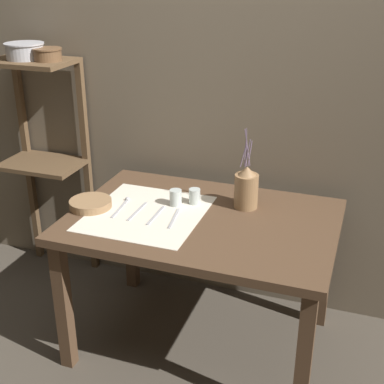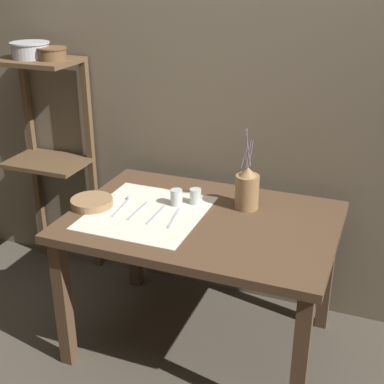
# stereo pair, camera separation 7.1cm
# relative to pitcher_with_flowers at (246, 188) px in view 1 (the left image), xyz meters

# --- Properties ---
(ground_plane) EXTENTS (12.00, 12.00, 0.00)m
(ground_plane) POSITION_rel_pitcher_with_flowers_xyz_m (-0.16, -0.17, -0.80)
(ground_plane) COLOR #473F35
(stone_wall_back) EXTENTS (7.00, 0.06, 2.40)m
(stone_wall_back) POSITION_rel_pitcher_with_flowers_xyz_m (-0.16, 0.35, 0.40)
(stone_wall_back) COLOR #6B5E4C
(stone_wall_back) RESTS_ON ground_plane
(wooden_table) EXTENTS (1.21, 0.84, 0.70)m
(wooden_table) POSITION_rel_pitcher_with_flowers_xyz_m (-0.16, -0.17, -0.18)
(wooden_table) COLOR #4C3523
(wooden_table) RESTS_ON ground_plane
(wooden_shelf_unit) EXTENTS (0.44, 0.31, 1.30)m
(wooden_shelf_unit) POSITION_rel_pitcher_with_flowers_xyz_m (-1.22, 0.20, 0.08)
(wooden_shelf_unit) COLOR brown
(wooden_shelf_unit) RESTS_ON ground_plane
(linen_cloth) EXTENTS (0.51, 0.55, 0.00)m
(linen_cloth) POSITION_rel_pitcher_with_flowers_xyz_m (-0.41, -0.22, -0.09)
(linen_cloth) COLOR beige
(linen_cloth) RESTS_ON wooden_table
(pitcher_with_flowers) EXTENTS (0.11, 0.11, 0.40)m
(pitcher_with_flowers) POSITION_rel_pitcher_with_flowers_xyz_m (0.00, 0.00, 0.00)
(pitcher_with_flowers) COLOR olive
(pitcher_with_flowers) RESTS_ON wooden_table
(wooden_bowl) EXTENTS (0.20, 0.20, 0.04)m
(wooden_bowl) POSITION_rel_pitcher_with_flowers_xyz_m (-0.69, -0.25, -0.08)
(wooden_bowl) COLOR #8E6B47
(wooden_bowl) RESTS_ON wooden_table
(glass_tumbler_near) EXTENTS (0.06, 0.06, 0.08)m
(glass_tumbler_near) POSITION_rel_pitcher_with_flowers_xyz_m (-0.32, -0.10, -0.05)
(glass_tumbler_near) COLOR #B7C1BC
(glass_tumbler_near) RESTS_ON wooden_table
(glass_tumbler_far) EXTENTS (0.05, 0.05, 0.07)m
(glass_tumbler_far) POSITION_rel_pitcher_with_flowers_xyz_m (-0.24, -0.05, -0.06)
(glass_tumbler_far) COLOR #B7C1BC
(glass_tumbler_far) RESTS_ON wooden_table
(spoon_inner) EXTENTS (0.04, 0.21, 0.02)m
(spoon_inner) POSITION_rel_pitcher_with_flowers_xyz_m (-0.55, -0.16, -0.09)
(spoon_inner) COLOR #A8A8AD
(spoon_inner) RESTS_ON wooden_table
(knife_center) EXTENTS (0.01, 0.20, 0.00)m
(knife_center) POSITION_rel_pitcher_with_flowers_xyz_m (-0.46, -0.22, -0.09)
(knife_center) COLOR #A8A8AD
(knife_center) RESTS_ON wooden_table
(fork_outer) EXTENTS (0.01, 0.20, 0.00)m
(fork_outer) POSITION_rel_pitcher_with_flowers_xyz_m (-0.36, -0.23, -0.09)
(fork_outer) COLOR #A8A8AD
(fork_outer) RESTS_ON wooden_table
(fork_inner) EXTENTS (0.04, 0.20, 0.00)m
(fork_inner) POSITION_rel_pitcher_with_flowers_xyz_m (-0.27, -0.23, -0.09)
(fork_inner) COLOR #A8A8AD
(fork_inner) RESTS_ON wooden_table
(metal_pot_large) EXTENTS (0.21, 0.21, 0.08)m
(metal_pot_large) POSITION_rel_pitcher_with_flowers_xyz_m (-1.24, 0.15, 0.54)
(metal_pot_large) COLOR #A8A8AD
(metal_pot_large) RESTS_ON wooden_shelf_unit
(metal_pot_small) EXTENTS (0.15, 0.15, 0.06)m
(metal_pot_small) POSITION_rel_pitcher_with_flowers_xyz_m (-1.11, 0.15, 0.53)
(metal_pot_small) COLOR brown
(metal_pot_small) RESTS_ON wooden_shelf_unit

